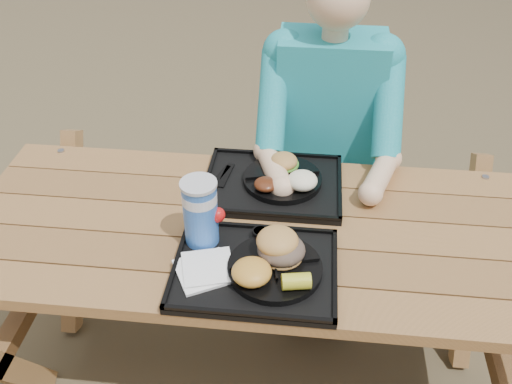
# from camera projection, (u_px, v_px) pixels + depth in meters

# --- Properties ---
(ground) EXTENTS (60.00, 60.00, 0.00)m
(ground) POSITION_uv_depth(u_px,v_px,m) (256.00, 374.00, 2.19)
(ground) COLOR #999999
(ground) RESTS_ON ground
(picnic_table) EXTENTS (1.80, 1.49, 0.75)m
(picnic_table) POSITION_uv_depth(u_px,v_px,m) (256.00, 308.00, 1.97)
(picnic_table) COLOR #999999
(picnic_table) RESTS_ON ground
(tray_near) EXTENTS (0.45, 0.35, 0.02)m
(tray_near) POSITION_uv_depth(u_px,v_px,m) (255.00, 270.00, 1.57)
(tray_near) COLOR black
(tray_near) RESTS_ON picnic_table
(tray_far) EXTENTS (0.45, 0.35, 0.02)m
(tray_far) POSITION_uv_depth(u_px,v_px,m) (273.00, 185.00, 1.89)
(tray_far) COLOR black
(tray_far) RESTS_ON picnic_table
(plate_near) EXTENTS (0.26, 0.26, 0.02)m
(plate_near) POSITION_uv_depth(u_px,v_px,m) (275.00, 268.00, 1.55)
(plate_near) COLOR black
(plate_near) RESTS_ON tray_near
(plate_far) EXTENTS (0.26, 0.26, 0.02)m
(plate_far) POSITION_uv_depth(u_px,v_px,m) (282.00, 179.00, 1.88)
(plate_far) COLOR black
(plate_far) RESTS_ON tray_far
(napkin_stack) EXTENTS (0.19, 0.19, 0.02)m
(napkin_stack) POSITION_uv_depth(u_px,v_px,m) (204.00, 270.00, 1.55)
(napkin_stack) COLOR white
(napkin_stack) RESTS_ON tray_near
(soda_cup) EXTENTS (0.10, 0.10, 0.20)m
(soda_cup) POSITION_uv_depth(u_px,v_px,m) (201.00, 214.00, 1.60)
(soda_cup) COLOR blue
(soda_cup) RESTS_ON tray_near
(condiment_bbq) EXTENTS (0.05, 0.05, 0.03)m
(condiment_bbq) POSITION_uv_depth(u_px,v_px,m) (261.00, 234.00, 1.66)
(condiment_bbq) COLOR black
(condiment_bbq) RESTS_ON tray_near
(condiment_mustard) EXTENTS (0.05, 0.05, 0.03)m
(condiment_mustard) POSITION_uv_depth(u_px,v_px,m) (278.00, 235.00, 1.65)
(condiment_mustard) COLOR yellow
(condiment_mustard) RESTS_ON tray_near
(sandwich) EXTENTS (0.12, 0.12, 0.13)m
(sandwich) POSITION_uv_depth(u_px,v_px,m) (282.00, 239.00, 1.54)
(sandwich) COLOR #C68C45
(sandwich) RESTS_ON plate_near
(mac_cheese) EXTENTS (0.11, 0.11, 0.05)m
(mac_cheese) POSITION_uv_depth(u_px,v_px,m) (252.00, 272.00, 1.49)
(mac_cheese) COLOR gold
(mac_cheese) RESTS_ON plate_near
(corn_cob) EXTENTS (0.09, 0.09, 0.04)m
(corn_cob) POSITION_uv_depth(u_px,v_px,m) (296.00, 281.00, 1.47)
(corn_cob) COLOR gold
(corn_cob) RESTS_ON plate_near
(cutlery_far) EXTENTS (0.04, 0.14, 0.01)m
(cutlery_far) POSITION_uv_depth(u_px,v_px,m) (226.00, 175.00, 1.91)
(cutlery_far) COLOR black
(cutlery_far) RESTS_ON tray_far
(burger) EXTENTS (0.10, 0.10, 0.09)m
(burger) POSITION_uv_depth(u_px,v_px,m) (284.00, 158.00, 1.89)
(burger) COLOR #BC8542
(burger) RESTS_ON plate_far
(baked_beans) EXTENTS (0.08, 0.08, 0.03)m
(baked_beans) POSITION_uv_depth(u_px,v_px,m) (266.00, 184.00, 1.81)
(baked_beans) COLOR #542410
(baked_beans) RESTS_ON plate_far
(potato_salad) EXTENTS (0.10, 0.10, 0.05)m
(potato_salad) POSITION_uv_depth(u_px,v_px,m) (302.00, 180.00, 1.81)
(potato_salad) COLOR white
(potato_salad) RESTS_ON plate_far
(diner) EXTENTS (0.48, 0.84, 1.28)m
(diner) POSITION_uv_depth(u_px,v_px,m) (324.00, 158.00, 2.23)
(diner) COLOR teal
(diner) RESTS_ON ground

